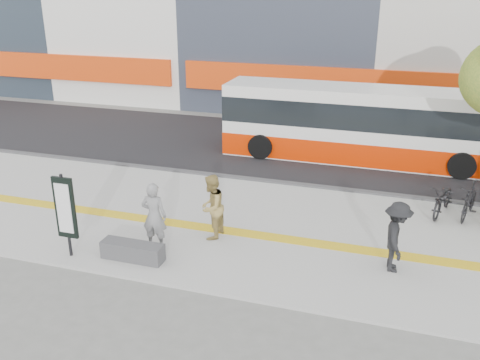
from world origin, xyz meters
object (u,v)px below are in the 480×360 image
(seated_woman, at_px, (154,216))
(pedestrian_dark, at_px, (396,237))
(signboard, at_px, (65,209))
(bus, at_px, (360,126))
(pedestrian_tan, at_px, (211,207))
(bench, at_px, (133,251))

(seated_woman, relative_size, pedestrian_dark, 1.03)
(signboard, bearing_deg, bus, 58.29)
(pedestrian_tan, bearing_deg, pedestrian_dark, 90.87)
(seated_woman, distance_m, pedestrian_dark, 6.00)
(bus, relative_size, seated_woman, 5.79)
(seated_woman, xyz_separation_m, pedestrian_dark, (5.96, 0.72, -0.03))
(bench, xyz_separation_m, bus, (4.58, 9.70, 1.07))
(pedestrian_tan, bearing_deg, signboard, -52.26)
(signboard, bearing_deg, pedestrian_dark, 12.67)
(seated_woman, height_order, pedestrian_tan, seated_woman)
(pedestrian_dark, bearing_deg, bus, 5.71)
(signboard, height_order, bus, bus)
(seated_woman, xyz_separation_m, pedestrian_tan, (1.19, 0.99, -0.01))
(bench, bearing_deg, pedestrian_tan, 49.72)
(signboard, distance_m, pedestrian_dark, 8.04)
(signboard, xyz_separation_m, pedestrian_dark, (7.83, 1.76, -0.41))
(pedestrian_dark, bearing_deg, bench, 97.54)
(bench, height_order, seated_woman, seated_woman)
(signboard, distance_m, seated_woman, 2.18)
(pedestrian_dark, bearing_deg, pedestrian_tan, 81.10)
(pedestrian_dark, bearing_deg, signboard, 97.07)
(pedestrian_tan, distance_m, pedestrian_dark, 4.77)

